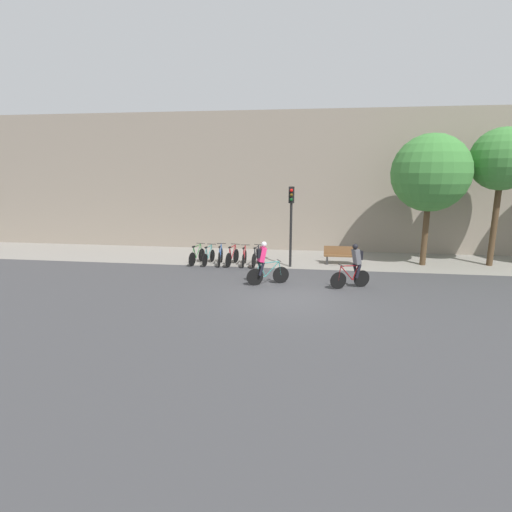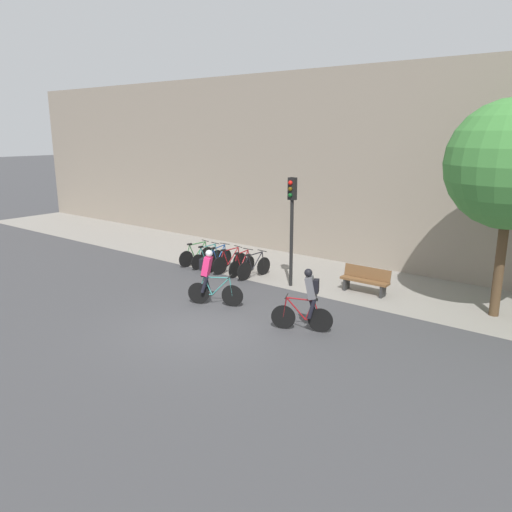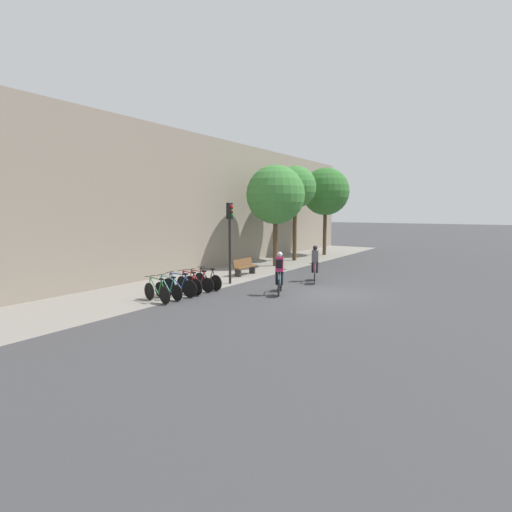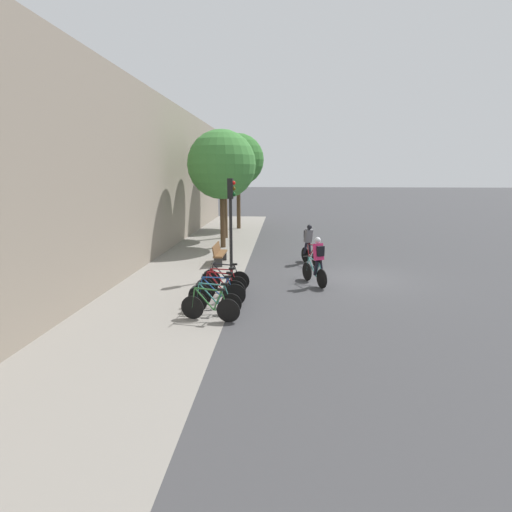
# 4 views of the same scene
# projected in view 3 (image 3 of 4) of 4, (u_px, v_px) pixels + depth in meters

# --- Properties ---
(ground) EXTENTS (200.00, 200.00, 0.00)m
(ground) POSITION_uv_depth(u_px,v_px,m) (328.00, 294.00, 16.66)
(ground) COLOR #3D3D3F
(kerb_strip) EXTENTS (44.00, 4.50, 0.01)m
(kerb_strip) POSITION_uv_depth(u_px,v_px,m) (205.00, 279.00, 20.33)
(kerb_strip) COLOR gray
(kerb_strip) RESTS_ON ground
(building_facade) EXTENTS (44.00, 0.60, 7.83)m
(building_facade) POSITION_uv_depth(u_px,v_px,m) (167.00, 202.00, 21.27)
(building_facade) COLOR gray
(building_facade) RESTS_ON ground
(cyclist_pink) EXTENTS (1.67, 0.80, 1.79)m
(cyclist_pink) POSITION_uv_depth(u_px,v_px,m) (280.00, 272.00, 16.49)
(cyclist_pink) COLOR black
(cyclist_pink) RESTS_ON ground
(cyclist_grey) EXTENTS (1.59, 0.76, 1.78)m
(cyclist_grey) POSITION_uv_depth(u_px,v_px,m) (315.00, 262.00, 19.52)
(cyclist_grey) COLOR black
(cyclist_grey) RESTS_ON ground
(parked_bike_0) EXTENTS (0.48, 1.71, 0.97)m
(parked_bike_0) POSITION_uv_depth(u_px,v_px,m) (157.00, 292.00, 15.18)
(parked_bike_0) COLOR black
(parked_bike_0) RESTS_ON ground
(parked_bike_1) EXTENTS (0.46, 1.66, 0.95)m
(parked_bike_1) POSITION_uv_depth(u_px,v_px,m) (168.00, 289.00, 15.68)
(parked_bike_1) COLOR black
(parked_bike_1) RESTS_ON ground
(parked_bike_2) EXTENTS (0.46, 1.75, 0.99)m
(parked_bike_2) POSITION_uv_depth(u_px,v_px,m) (179.00, 286.00, 16.18)
(parked_bike_2) COLOR black
(parked_bike_2) RESTS_ON ground
(parked_bike_3) EXTENTS (0.48, 1.68, 0.98)m
(parked_bike_3) POSITION_uv_depth(u_px,v_px,m) (189.00, 284.00, 16.68)
(parked_bike_3) COLOR black
(parked_bike_3) RESTS_ON ground
(parked_bike_4) EXTENTS (0.46, 1.61, 0.95)m
(parked_bike_4) POSITION_uv_depth(u_px,v_px,m) (199.00, 282.00, 17.18)
(parked_bike_4) COLOR black
(parked_bike_4) RESTS_ON ground
(parked_bike_5) EXTENTS (0.46, 1.71, 0.98)m
(parked_bike_5) POSITION_uv_depth(u_px,v_px,m) (208.00, 280.00, 17.68)
(parked_bike_5) COLOR black
(parked_bike_5) RESTS_ON ground
(traffic_light_pole) EXTENTS (0.26, 0.30, 3.84)m
(traffic_light_pole) POSITION_uv_depth(u_px,v_px,m) (230.00, 228.00, 18.80)
(traffic_light_pole) COLOR black
(traffic_light_pole) RESTS_ON ground
(bench) EXTENTS (1.68, 0.44, 0.89)m
(bench) POSITION_uv_depth(u_px,v_px,m) (244.00, 266.00, 21.57)
(bench) COLOR brown
(bench) RESTS_ON ground
(street_tree_0) EXTENTS (3.64, 3.64, 6.28)m
(street_tree_0) POSITION_uv_depth(u_px,v_px,m) (276.00, 195.00, 24.67)
(street_tree_0) COLOR #4C3823
(street_tree_0) RESTS_ON ground
(street_tree_1) EXTENTS (2.90, 2.90, 6.54)m
(street_tree_1) POSITION_uv_depth(u_px,v_px,m) (295.00, 188.00, 27.46)
(street_tree_1) COLOR #4C3823
(street_tree_1) RESTS_ON ground
(street_tree_2) EXTENTS (3.67, 3.67, 6.79)m
(street_tree_2) POSITION_uv_depth(u_px,v_px,m) (326.00, 192.00, 30.94)
(street_tree_2) COLOR #4C3823
(street_tree_2) RESTS_ON ground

